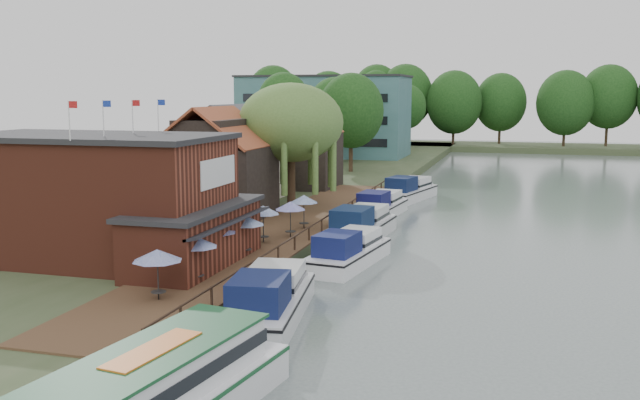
% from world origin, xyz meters
% --- Properties ---
extents(ground, '(260.00, 260.00, 0.00)m').
position_xyz_m(ground, '(0.00, 0.00, 0.00)').
color(ground, '#566362').
rests_on(ground, ground).
extents(land_bank, '(50.00, 140.00, 1.00)m').
position_xyz_m(land_bank, '(-30.00, 35.00, 0.50)').
color(land_bank, '#384728').
rests_on(land_bank, ground).
extents(quay_deck, '(6.00, 50.00, 0.10)m').
position_xyz_m(quay_deck, '(-8.00, 10.00, 1.05)').
color(quay_deck, '#47301E').
rests_on(quay_deck, land_bank).
extents(quay_rail, '(0.20, 49.00, 1.00)m').
position_xyz_m(quay_rail, '(-5.30, 10.50, 1.50)').
color(quay_rail, black).
rests_on(quay_rail, land_bank).
extents(pub, '(20.00, 11.00, 7.30)m').
position_xyz_m(pub, '(-14.00, -1.00, 4.65)').
color(pub, maroon).
rests_on(pub, land_bank).
extents(hotel_block, '(25.40, 12.40, 12.30)m').
position_xyz_m(hotel_block, '(-22.00, 70.00, 7.15)').
color(hotel_block, '#38666B').
rests_on(hotel_block, land_bank).
extents(cottage_a, '(8.60, 7.60, 8.50)m').
position_xyz_m(cottage_a, '(-15.00, 14.00, 5.25)').
color(cottage_a, black).
rests_on(cottage_a, land_bank).
extents(cottage_b, '(9.60, 8.60, 8.50)m').
position_xyz_m(cottage_b, '(-18.00, 24.00, 5.25)').
color(cottage_b, beige).
rests_on(cottage_b, land_bank).
extents(cottage_c, '(7.60, 7.60, 8.50)m').
position_xyz_m(cottage_c, '(-14.00, 33.00, 5.25)').
color(cottage_c, black).
rests_on(cottage_c, land_bank).
extents(willow, '(8.60, 8.60, 10.43)m').
position_xyz_m(willow, '(-10.50, 19.00, 6.21)').
color(willow, '#476B2D').
rests_on(willow, land_bank).
extents(umbrella_0, '(2.33, 2.33, 2.38)m').
position_xyz_m(umbrella_0, '(-8.08, -7.77, 2.29)').
color(umbrella_0, navy).
rests_on(umbrella_0, quay_deck).
extents(umbrella_1, '(2.15, 2.15, 2.38)m').
position_xyz_m(umbrella_1, '(-7.68, -4.53, 2.29)').
color(umbrella_1, '#1B3497').
rests_on(umbrella_1, quay_deck).
extents(umbrella_2, '(2.25, 2.25, 2.38)m').
position_xyz_m(umbrella_2, '(-8.25, -0.89, 2.29)').
color(umbrella_2, navy).
rests_on(umbrella_2, quay_deck).
extents(umbrella_3, '(2.25, 2.25, 2.38)m').
position_xyz_m(umbrella_3, '(-7.60, 1.81, 2.29)').
color(umbrella_3, navy).
rests_on(umbrella_3, quay_deck).
extents(umbrella_4, '(2.11, 2.11, 2.38)m').
position_xyz_m(umbrella_4, '(-7.94, 5.64, 2.29)').
color(umbrella_4, navy).
rests_on(umbrella_4, quay_deck).
extents(umbrella_5, '(2.05, 2.05, 2.38)m').
position_xyz_m(umbrella_5, '(-6.82, 7.75, 2.29)').
color(umbrella_5, '#1B1D98').
rests_on(umbrella_5, quay_deck).
extents(umbrella_6, '(2.01, 2.01, 2.38)m').
position_xyz_m(umbrella_6, '(-6.86, 10.89, 2.29)').
color(umbrella_6, navy).
rests_on(umbrella_6, quay_deck).
extents(cruiser_0, '(4.92, 10.94, 2.59)m').
position_xyz_m(cruiser_0, '(-3.32, -5.99, 1.29)').
color(cruiser_0, silver).
rests_on(cruiser_0, ground).
extents(cruiser_1, '(4.40, 10.03, 2.34)m').
position_xyz_m(cruiser_1, '(-2.30, 5.52, 1.17)').
color(cruiser_1, white).
rests_on(cruiser_1, ground).
extents(cruiser_2, '(4.21, 10.81, 2.59)m').
position_xyz_m(cruiser_2, '(-3.38, 13.59, 1.30)').
color(cruiser_2, silver).
rests_on(cruiser_2, ground).
extents(cruiser_3, '(4.09, 10.03, 2.36)m').
position_xyz_m(cruiser_3, '(-3.92, 23.56, 1.18)').
color(cruiser_3, white).
rests_on(cruiser_3, ground).
extents(cruiser_4, '(5.43, 10.69, 2.49)m').
position_xyz_m(cruiser_4, '(-3.08, 33.90, 1.24)').
color(cruiser_4, silver).
rests_on(cruiser_4, ground).
extents(tour_boat, '(5.53, 13.38, 2.83)m').
position_xyz_m(tour_boat, '(-2.87, -18.32, 1.42)').
color(tour_boat, silver).
rests_on(tour_boat, ground).
extents(swan, '(0.44, 0.44, 0.44)m').
position_xyz_m(swan, '(-1.23, -12.07, 0.22)').
color(swan, white).
rests_on(swan, ground).
extents(bank_tree_0, '(6.12, 6.12, 11.97)m').
position_xyz_m(bank_tree_0, '(-18.94, 41.79, 6.99)').
color(bank_tree_0, '#143811').
rests_on(bank_tree_0, land_bank).
extents(bank_tree_1, '(7.98, 7.98, 12.05)m').
position_xyz_m(bank_tree_1, '(-12.62, 48.61, 7.02)').
color(bank_tree_1, '#143811').
rests_on(bank_tree_1, land_bank).
extents(bank_tree_2, '(7.94, 7.94, 11.81)m').
position_xyz_m(bank_tree_2, '(-17.63, 59.91, 6.90)').
color(bank_tree_2, '#143811').
rests_on(bank_tree_2, land_bank).
extents(bank_tree_3, '(6.13, 6.13, 10.73)m').
position_xyz_m(bank_tree_3, '(-17.64, 76.09, 6.36)').
color(bank_tree_3, '#143811').
rests_on(bank_tree_3, land_bank).
extents(bank_tree_4, '(6.62, 6.62, 11.07)m').
position_xyz_m(bank_tree_4, '(-11.90, 86.56, 6.54)').
color(bank_tree_4, '#143811').
rests_on(bank_tree_4, land_bank).
extents(bank_tree_5, '(6.51, 6.51, 13.77)m').
position_xyz_m(bank_tree_5, '(-18.91, 93.97, 7.89)').
color(bank_tree_5, '#143811').
rests_on(bank_tree_5, land_bank).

